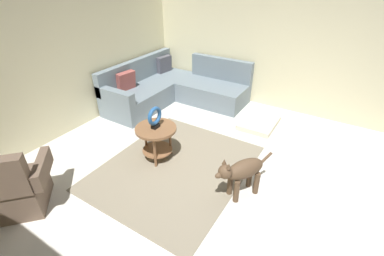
# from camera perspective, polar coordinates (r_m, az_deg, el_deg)

# --- Properties ---
(ground_plane) EXTENTS (6.00, 6.00, 0.10)m
(ground_plane) POSITION_cam_1_polar(r_m,az_deg,el_deg) (3.61, 4.50, -14.03)
(ground_plane) COLOR silver
(wall_back) EXTENTS (6.00, 0.12, 2.70)m
(wall_back) POSITION_cam_1_polar(r_m,az_deg,el_deg) (4.79, -28.59, 13.55)
(wall_back) COLOR beige
(wall_back) RESTS_ON ground_plane
(wall_right) EXTENTS (0.12, 6.00, 2.70)m
(wall_right) POSITION_cam_1_polar(r_m,az_deg,el_deg) (5.48, 20.32, 17.16)
(wall_right) COLOR beige
(wall_right) RESTS_ON ground_plane
(area_rug) EXTENTS (2.30, 1.90, 0.01)m
(area_rug) POSITION_cam_1_polar(r_m,az_deg,el_deg) (3.93, -3.57, -8.35)
(area_rug) COLOR gray
(area_rug) RESTS_ON ground_plane
(sectional_couch) EXTENTS (2.20, 2.25, 0.88)m
(sectional_couch) POSITION_cam_1_polar(r_m,az_deg,el_deg) (5.75, -4.08, 8.37)
(sectional_couch) COLOR slate
(sectional_couch) RESTS_ON ground_plane
(armchair) EXTENTS (0.99, 0.99, 0.88)m
(armchair) POSITION_cam_1_polar(r_m,az_deg,el_deg) (3.76, -34.10, -10.71)
(armchair) COLOR brown
(armchair) RESTS_ON ground_plane
(side_table) EXTENTS (0.60, 0.60, 0.54)m
(side_table) POSITION_cam_1_polar(r_m,az_deg,el_deg) (3.91, -7.70, -1.45)
(side_table) COLOR brown
(side_table) RESTS_ON ground_plane
(torus_sculpture) EXTENTS (0.28, 0.08, 0.33)m
(torus_sculpture) POSITION_cam_1_polar(r_m,az_deg,el_deg) (3.76, -8.01, 2.34)
(torus_sculpture) COLOR black
(torus_sculpture) RESTS_ON side_table
(dog_bed_mat) EXTENTS (0.80, 0.60, 0.09)m
(dog_bed_mat) POSITION_cam_1_polar(r_m,az_deg,el_deg) (5.08, 14.21, 1.12)
(dog_bed_mat) COLOR beige
(dog_bed_mat) RESTS_ON ground_plane
(dog) EXTENTS (0.76, 0.48, 0.63)m
(dog) POSITION_cam_1_polar(r_m,az_deg,el_deg) (3.33, 10.74, -9.18)
(dog) COLOR brown
(dog) RESTS_ON ground_plane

